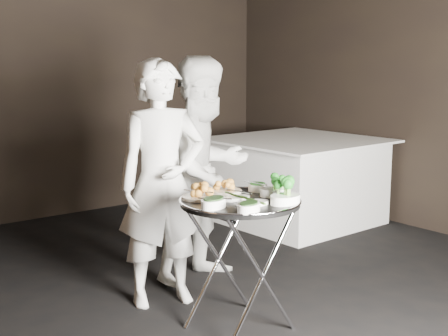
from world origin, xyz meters
TOP-DOWN VIEW (x-y plane):
  - wall_back at (0.00, 3.52)m, footprint 6.00×0.05m
  - tray_stand at (0.23, 0.26)m, footprint 0.52×0.44m
  - serving_tray at (0.23, 0.26)m, footprint 0.70×0.70m
  - potato_plate_a at (0.07, 0.43)m, footprint 0.21×0.21m
  - potato_plate_b at (0.29, 0.46)m, footprint 0.19×0.19m
  - greens_bowl at (0.47, 0.38)m, footprint 0.12×0.12m
  - asparagus_plate_a at (0.22, 0.28)m, footprint 0.18×0.11m
  - asparagus_plate_b at (0.21, 0.12)m, footprint 0.21×0.13m
  - spinach_bowl_a at (0.00, 0.21)m, footprint 0.21×0.18m
  - spinach_bowl_b at (0.10, 0.02)m, footprint 0.20×0.16m
  - broccoli_bowl_a at (0.47, 0.21)m, footprint 0.23×0.20m
  - broccoli_bowl_b at (0.38, 0.03)m, footprint 0.21×0.17m
  - serving_utensils at (0.25, 0.33)m, footprint 0.58×0.41m
  - waiter_left at (0.11, 0.90)m, footprint 0.66×0.52m
  - waiter_right at (0.59, 1.08)m, footprint 0.84×0.68m
  - dining_table at (2.24, 1.82)m, footprint 1.43×1.43m

SIDE VIEW (x-z plane):
  - dining_table at x=2.24m, z-range 0.00..0.82m
  - tray_stand at x=0.23m, z-range 0.05..0.82m
  - serving_tray at x=0.23m, z-range 0.76..0.79m
  - waiter_left at x=0.11m, z-range 0.00..1.59m
  - asparagus_plate_a at x=0.22m, z-range 0.78..0.82m
  - waiter_right at x=0.59m, z-range 0.00..1.60m
  - asparagus_plate_b at x=0.21m, z-range 0.78..0.82m
  - potato_plate_b at x=0.29m, z-range 0.78..0.85m
  - greens_bowl at x=0.47m, z-range 0.78..0.85m
  - spinach_bowl_b at x=0.10m, z-range 0.78..0.85m
  - potato_plate_a at x=0.07m, z-range 0.78..0.85m
  - spinach_bowl_a at x=0.00m, z-range 0.78..0.86m
  - broccoli_bowl_a at x=0.47m, z-range 0.78..0.86m
  - broccoli_bowl_b at x=0.38m, z-range 0.78..0.86m
  - serving_utensils at x=0.25m, z-range 0.83..0.84m
  - wall_back at x=0.00m, z-range 0.00..3.00m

